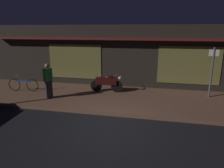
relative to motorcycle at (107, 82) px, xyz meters
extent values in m
plane|color=black|center=(0.96, -3.77, -0.65)|extent=(60.00, 60.00, 0.00)
cube|color=brown|center=(0.96, -0.77, -0.57)|extent=(18.00, 4.00, 0.15)
cube|color=black|center=(0.96, 2.63, 1.15)|extent=(18.00, 2.80, 3.60)
cube|color=brown|center=(-2.24, 1.21, 0.85)|extent=(3.20, 0.04, 2.00)
cube|color=brown|center=(4.16, 1.21, 0.85)|extent=(3.20, 0.04, 2.00)
cube|color=#591919|center=(0.96, 0.98, 2.20)|extent=(16.20, 0.50, 0.12)
cylinder|color=black|center=(-0.58, -0.03, -0.20)|extent=(0.61, 0.15, 0.60)
cylinder|color=black|center=(0.52, 0.02, -0.20)|extent=(0.61, 0.15, 0.60)
cube|color=black|center=(-0.03, 0.00, 0.08)|extent=(1.11, 0.33, 0.36)
ellipsoid|color=black|center=(0.12, 0.01, 0.28)|extent=(0.45, 0.26, 0.20)
sphere|color=#F9EDB7|center=(0.69, 0.03, 0.28)|extent=(0.18, 0.18, 0.18)
cylinder|color=gray|center=(0.49, 0.02, 0.45)|extent=(0.06, 0.55, 0.03)
torus|color=black|center=(-4.89, -0.88, -0.17)|extent=(0.66, 0.11, 0.66)
torus|color=black|center=(-3.89, -0.77, -0.17)|extent=(0.66, 0.11, 0.66)
cube|color=#1E478C|center=(-4.39, -0.83, 0.05)|extent=(0.90, 0.14, 0.06)
cube|color=brown|center=(-4.64, -0.86, 0.32)|extent=(0.21, 0.10, 0.06)
cylinder|color=#1E478C|center=(-3.97, -0.78, 0.40)|extent=(0.07, 0.42, 0.02)
cube|color=#28232D|center=(-2.47, -1.60, -0.07)|extent=(0.29, 0.33, 0.85)
cube|color=#2D8C38|center=(-2.47, -1.60, 0.64)|extent=(0.34, 0.43, 0.58)
sphere|color=#8C6647|center=(-2.47, -1.60, 1.06)|extent=(0.22, 0.22, 0.22)
cylinder|color=#2D8C38|center=(-2.71, -1.51, 0.57)|extent=(0.12, 0.12, 0.52)
cylinder|color=#2D8C38|center=(-2.23, -1.70, 0.57)|extent=(0.12, 0.12, 0.52)
cylinder|color=#47474C|center=(5.06, 0.15, 0.70)|extent=(0.09, 0.09, 2.40)
cube|color=beige|center=(5.06, 0.15, 1.65)|extent=(0.44, 0.03, 0.30)
camera|label=1|loc=(2.48, -10.23, 2.71)|focal=33.22mm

